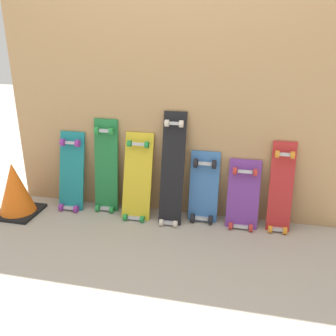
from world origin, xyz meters
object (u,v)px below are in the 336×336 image
(skateboard_green, at_px, (106,170))
(skateboard_red, at_px, (281,192))
(skateboard_black, at_px, (172,174))
(skateboard_purple, at_px, (243,199))
(skateboard_teal, at_px, (71,175))
(traffic_cone, at_px, (15,189))
(skateboard_yellow, at_px, (137,181))
(skateboard_blue, at_px, (204,191))

(skateboard_green, distance_m, skateboard_red, 1.36)
(skateboard_black, bearing_deg, skateboard_purple, 3.01)
(skateboard_purple, bearing_deg, skateboard_green, 178.22)
(skateboard_teal, xyz_separation_m, skateboard_red, (1.65, 0.01, 0.01))
(skateboard_black, relative_size, traffic_cone, 2.10)
(skateboard_black, height_order, skateboard_red, skateboard_black)
(skateboard_green, relative_size, skateboard_purple, 1.43)
(skateboard_green, distance_m, skateboard_yellow, 0.29)
(skateboard_purple, distance_m, traffic_cone, 1.78)
(skateboard_black, bearing_deg, skateboard_yellow, 178.33)
(skateboard_green, xyz_separation_m, skateboard_blue, (0.79, -0.01, -0.10))
(skateboard_blue, bearing_deg, traffic_cone, -170.68)
(skateboard_purple, xyz_separation_m, traffic_cone, (-1.77, -0.22, -0.00))
(skateboard_green, height_order, skateboard_purple, skateboard_green)
(skateboard_black, relative_size, skateboard_purple, 1.59)
(skateboard_black, distance_m, skateboard_purple, 0.56)
(skateboard_teal, relative_size, skateboard_blue, 1.16)
(skateboard_yellow, xyz_separation_m, skateboard_red, (1.08, 0.03, 0.00))
(skateboard_purple, relative_size, traffic_cone, 1.32)
(skateboard_red, bearing_deg, skateboard_purple, -177.40)
(skateboard_blue, bearing_deg, skateboard_purple, -4.67)
(skateboard_purple, height_order, skateboard_red, skateboard_red)
(traffic_cone, bearing_deg, skateboard_teal, 29.50)
(skateboard_teal, height_order, traffic_cone, skateboard_teal)
(skateboard_teal, bearing_deg, traffic_cone, -150.50)
(skateboard_yellow, xyz_separation_m, skateboard_blue, (0.52, 0.04, -0.05))
(skateboard_yellow, bearing_deg, skateboard_black, -1.67)
(skateboard_blue, xyz_separation_m, traffic_cone, (-1.47, -0.24, -0.03))
(skateboard_green, xyz_separation_m, skateboard_red, (1.36, -0.02, -0.05))
(traffic_cone, bearing_deg, skateboard_red, 6.42)
(skateboard_teal, distance_m, skateboard_red, 1.65)
(skateboard_green, height_order, skateboard_blue, skateboard_green)
(skateboard_green, height_order, traffic_cone, skateboard_green)
(skateboard_green, xyz_separation_m, skateboard_purple, (1.09, -0.03, -0.13))
(skateboard_teal, bearing_deg, skateboard_black, -1.91)
(skateboard_teal, height_order, skateboard_black, skateboard_black)
(skateboard_green, xyz_separation_m, traffic_cone, (-0.67, -0.25, -0.13))
(skateboard_green, distance_m, skateboard_black, 0.56)
(skateboard_black, height_order, traffic_cone, skateboard_black)
(skateboard_green, distance_m, skateboard_purple, 1.10)
(skateboard_purple, distance_m, skateboard_red, 0.28)
(skateboard_teal, relative_size, skateboard_yellow, 0.96)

